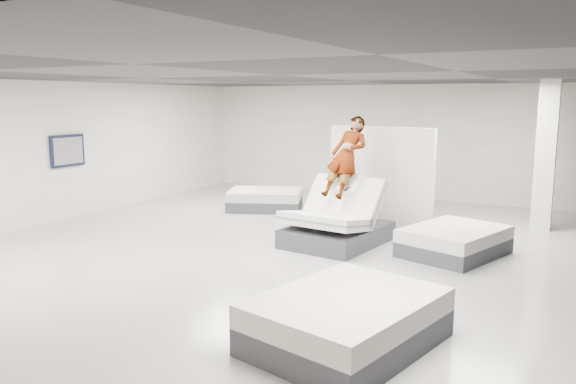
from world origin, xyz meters
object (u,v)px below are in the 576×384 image
at_px(divider_panel, 380,179).
at_px(flat_bed_left_far, 265,200).
at_px(hero_bed, 336,224).
at_px(person, 346,175).
at_px(column, 546,156).
at_px(wall_poster, 68,151).
at_px(flat_bed_right_near, 347,321).
at_px(flat_bed_right_far, 454,241).
at_px(remote, 347,189).

bearing_deg(divider_panel, flat_bed_left_far, 175.82).
height_order(hero_bed, person, person).
xyz_separation_m(hero_bed, person, (0.04, 0.34, 0.93)).
xyz_separation_m(column, wall_poster, (-9.93, -4.00, 0.00)).
bearing_deg(flat_bed_left_far, column, 8.01).
height_order(divider_panel, wall_poster, divider_panel).
height_order(flat_bed_right_near, wall_poster, wall_poster).
bearing_deg(hero_bed, divider_panel, 76.65).
relative_size(column, wall_poster, 3.37).
relative_size(divider_panel, flat_bed_right_far, 1.13).
height_order(person, remote, person).
height_order(hero_bed, flat_bed_right_near, hero_bed).
relative_size(flat_bed_right_far, flat_bed_left_far, 0.99).
bearing_deg(flat_bed_right_near, remote, 112.49).
height_order(divider_panel, flat_bed_right_near, divider_panel).
xyz_separation_m(hero_bed, remote, (0.22, -0.03, 0.71)).
bearing_deg(divider_panel, column, 41.34).
xyz_separation_m(remote, flat_bed_right_far, (1.97, 0.33, -0.86)).
height_order(flat_bed_right_far, wall_poster, wall_poster).
distance_m(flat_bed_left_far, column, 6.61).
relative_size(flat_bed_right_near, column, 0.77).
height_order(divider_panel, flat_bed_left_far, divider_panel).
relative_size(remote, flat_bed_right_far, 0.06).
relative_size(flat_bed_right_near, flat_bed_left_far, 1.12).
height_order(remote, divider_panel, divider_panel).
distance_m(hero_bed, flat_bed_right_far, 2.22).
xyz_separation_m(flat_bed_right_near, column, (1.49, 7.42, 1.31)).
height_order(person, flat_bed_right_near, person).
distance_m(person, flat_bed_left_far, 3.82).
distance_m(divider_panel, wall_poster, 7.24).
distance_m(divider_panel, column, 3.58).
bearing_deg(wall_poster, divider_panel, 17.73).
bearing_deg(flat_bed_right_far, hero_bed, -172.10).
bearing_deg(divider_panel, hero_bed, -92.51).
bearing_deg(flat_bed_left_far, flat_bed_right_far, -21.80).
relative_size(hero_bed, flat_bed_left_far, 1.01).
distance_m(remote, wall_poster, 6.80).
height_order(flat_bed_left_far, column, column).
xyz_separation_m(person, remote, (0.17, -0.37, -0.22)).
xyz_separation_m(person, flat_bed_right_far, (2.15, -0.04, -1.07)).
bearing_deg(hero_bed, column, 43.92).
relative_size(remote, flat_bed_right_near, 0.06).
xyz_separation_m(flat_bed_left_far, column, (6.41, 0.90, 1.35)).
bearing_deg(column, wall_poster, -158.07).
bearing_deg(remote, flat_bed_left_far, 150.38).
distance_m(flat_bed_right_near, wall_poster, 9.20).
distance_m(person, column, 4.47).
distance_m(hero_bed, divider_panel, 1.68).
bearing_deg(flat_bed_right_far, divider_panel, 147.39).
bearing_deg(flat_bed_right_near, divider_panel, 105.58).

